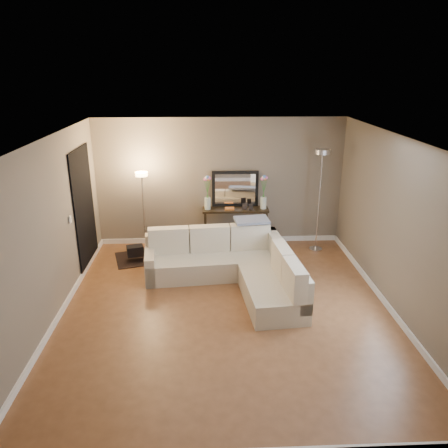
{
  "coord_description": "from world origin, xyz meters",
  "views": [
    {
      "loc": [
        -0.29,
        -5.88,
        3.51
      ],
      "look_at": [
        0.0,
        0.8,
        1.1
      ],
      "focal_mm": 35.0,
      "sensor_mm": 36.0,
      "label": 1
    }
  ],
  "objects_px": {
    "console_table": "(231,225)",
    "floor_lamp_unlit": "(321,180)",
    "floor_lamp_lit": "(143,196)",
    "sectional_sofa": "(234,265)"
  },
  "relations": [
    {
      "from": "floor_lamp_lit",
      "to": "floor_lamp_unlit",
      "type": "distance_m",
      "value": 3.45
    },
    {
      "from": "floor_lamp_unlit",
      "to": "floor_lamp_lit",
      "type": "bearing_deg",
      "value": 178.75
    },
    {
      "from": "sectional_sofa",
      "to": "console_table",
      "type": "bearing_deg",
      "value": 88.36
    },
    {
      "from": "sectional_sofa",
      "to": "floor_lamp_lit",
      "type": "relative_size",
      "value": 1.59
    },
    {
      "from": "sectional_sofa",
      "to": "floor_lamp_lit",
      "type": "distance_m",
      "value": 2.35
    },
    {
      "from": "floor_lamp_lit",
      "to": "floor_lamp_unlit",
      "type": "relative_size",
      "value": 0.79
    },
    {
      "from": "sectional_sofa",
      "to": "floor_lamp_unlit",
      "type": "xyz_separation_m",
      "value": [
        1.75,
        1.34,
        1.14
      ]
    },
    {
      "from": "console_table",
      "to": "floor_lamp_unlit",
      "type": "height_order",
      "value": "floor_lamp_unlit"
    },
    {
      "from": "console_table",
      "to": "floor_lamp_unlit",
      "type": "relative_size",
      "value": 0.65
    },
    {
      "from": "floor_lamp_unlit",
      "to": "sectional_sofa",
      "type": "bearing_deg",
      "value": -142.61
    }
  ]
}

